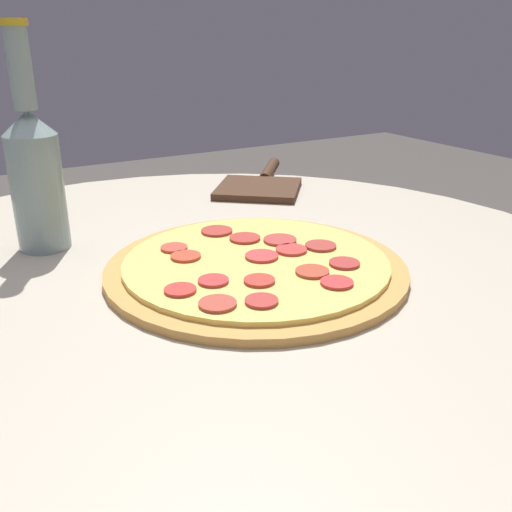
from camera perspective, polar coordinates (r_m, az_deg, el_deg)
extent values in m
cylinder|color=#B2A893|center=(0.66, -4.94, -3.34)|extent=(1.03, 1.03, 0.02)
cylinder|color=#C68E47|center=(0.67, 0.00, -1.20)|extent=(0.35, 0.35, 0.01)
cylinder|color=#EACC60|center=(0.66, 0.00, -0.56)|extent=(0.31, 0.31, 0.01)
cylinder|color=#B93835|center=(0.67, 0.58, -0.01)|extent=(0.04, 0.04, 0.00)
cylinder|color=#A4302D|center=(0.65, 8.83, -0.73)|extent=(0.04, 0.04, 0.00)
cylinder|color=#AB3F28|center=(0.63, 5.65, -1.56)|extent=(0.04, 0.04, 0.00)
cylinder|color=#AD3833|center=(0.72, 2.41, 1.61)|extent=(0.04, 0.04, 0.00)
cylinder|color=#B23328|center=(0.60, 0.34, -2.47)|extent=(0.03, 0.03, 0.00)
cylinder|color=#AA312B|center=(0.73, -1.12, 1.79)|extent=(0.04, 0.04, 0.00)
cylinder|color=#B63F30|center=(0.70, -8.20, 0.81)|extent=(0.03, 0.03, 0.00)
cylinder|color=#B6302A|center=(0.59, -7.59, -3.38)|extent=(0.03, 0.03, 0.00)
cylinder|color=#B6312F|center=(0.60, 8.09, -2.65)|extent=(0.03, 0.03, 0.00)
cylinder|color=#BA3530|center=(0.69, 3.55, 0.62)|extent=(0.04, 0.04, 0.00)
cylinder|color=#B83E27|center=(0.67, -7.04, -0.03)|extent=(0.04, 0.04, 0.00)
cylinder|color=#AB3F2F|center=(0.55, -3.86, -4.78)|extent=(0.04, 0.04, 0.00)
cylinder|color=#A43228|center=(0.75, -3.95, 2.51)|extent=(0.04, 0.04, 0.00)
cylinder|color=#A3352D|center=(0.70, 6.48, 1.01)|extent=(0.04, 0.04, 0.00)
cylinder|color=#B53030|center=(0.60, -4.29, -2.48)|extent=(0.03, 0.03, 0.00)
cylinder|color=#AA322D|center=(0.56, 0.56, -4.52)|extent=(0.03, 0.03, 0.00)
cylinder|color=gray|center=(0.77, -20.94, 5.90)|extent=(0.07, 0.07, 0.15)
cone|color=gray|center=(0.76, -21.84, 12.29)|extent=(0.07, 0.07, 0.03)
cylinder|color=gray|center=(0.75, -22.51, 16.91)|extent=(0.03, 0.03, 0.09)
cylinder|color=gold|center=(0.75, -23.10, 20.76)|extent=(0.03, 0.03, 0.01)
cube|color=#422819|center=(1.00, 0.25, 6.74)|extent=(0.20, 0.20, 0.01)
cylinder|color=#422819|center=(1.14, 1.36, 8.54)|extent=(0.12, 0.11, 0.02)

